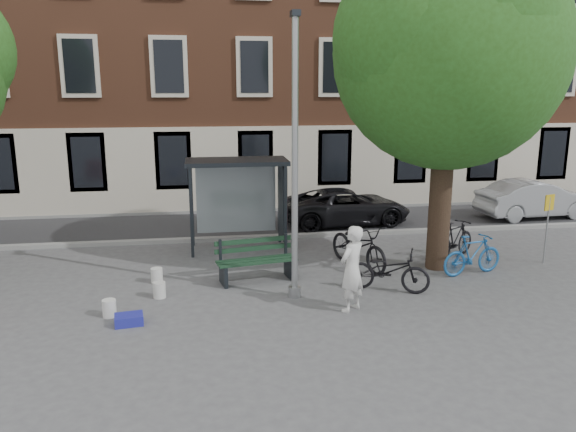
% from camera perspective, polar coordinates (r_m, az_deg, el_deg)
% --- Properties ---
extents(ground, '(90.00, 90.00, 0.00)m').
position_cam_1_polar(ground, '(12.76, 0.67, -8.20)').
color(ground, '#4C4C4F').
rests_on(ground, ground).
extents(road, '(40.00, 4.00, 0.01)m').
position_cam_1_polar(road, '(19.39, -2.69, -0.77)').
color(road, '#28282B').
rests_on(road, ground).
extents(curb_near, '(40.00, 0.25, 0.12)m').
position_cam_1_polar(curb_near, '(17.45, -2.00, -2.13)').
color(curb_near, gray).
rests_on(curb_near, ground).
extents(curb_far, '(40.00, 0.25, 0.12)m').
position_cam_1_polar(curb_far, '(21.32, -3.26, 0.64)').
color(curb_far, gray).
rests_on(curb_far, ground).
extents(building_row, '(30.00, 8.00, 14.00)m').
position_cam_1_polar(building_row, '(24.93, -4.41, 18.45)').
color(building_row, brown).
rests_on(building_row, ground).
extents(lamppost, '(0.28, 0.35, 6.11)m').
position_cam_1_polar(lamppost, '(12.04, 0.70, 4.26)').
color(lamppost, '#9EA0A3').
rests_on(lamppost, ground).
extents(tree_right, '(5.76, 5.60, 8.20)m').
position_cam_1_polar(tree_right, '(14.44, 16.37, 16.47)').
color(tree_right, black).
rests_on(tree_right, ground).
extents(bus_shelter, '(2.85, 1.45, 2.62)m').
position_cam_1_polar(bus_shelter, '(16.12, -3.83, 3.35)').
color(bus_shelter, '#1E2328').
rests_on(bus_shelter, ground).
extents(painter, '(0.80, 0.77, 1.84)m').
position_cam_1_polar(painter, '(11.79, 6.51, -5.35)').
color(painter, silver).
rests_on(painter, ground).
extents(bench, '(2.01, 0.96, 0.99)m').
position_cam_1_polar(bench, '(13.67, -3.25, -4.72)').
color(bench, '#1E2328').
rests_on(bench, ground).
extents(bike_a, '(2.01, 1.40, 1.00)m').
position_cam_1_polar(bike_a, '(13.14, 10.11, -5.45)').
color(bike_a, black).
rests_on(bike_a, ground).
extents(bike_b, '(1.79, 0.86, 1.03)m').
position_cam_1_polar(bike_b, '(14.79, 18.24, -3.75)').
color(bike_b, '#1B5799').
rests_on(bike_b, ground).
extents(bike_c, '(1.56, 2.37, 1.18)m').
position_cam_1_polar(bike_c, '(14.72, 7.20, -2.98)').
color(bike_c, black).
rests_on(bike_c, ground).
extents(bike_d, '(1.71, 1.37, 1.04)m').
position_cam_1_polar(bike_d, '(16.09, 16.60, -2.30)').
color(bike_d, black).
rests_on(bike_d, ground).
extents(car_dark, '(4.60, 2.47, 1.23)m').
position_cam_1_polar(car_dark, '(19.32, 5.88, 0.97)').
color(car_dark, black).
rests_on(car_dark, ground).
extents(car_silver, '(4.23, 1.76, 1.36)m').
position_cam_1_polar(car_silver, '(22.03, 23.79, 1.60)').
color(car_silver, '#9DA0A4').
rests_on(car_silver, ground).
extents(blue_crate, '(0.60, 0.47, 0.20)m').
position_cam_1_polar(blue_crate, '(11.77, -15.85, -10.08)').
color(blue_crate, '#202394').
rests_on(blue_crate, ground).
extents(bucket_a, '(0.32, 0.32, 0.36)m').
position_cam_1_polar(bucket_a, '(12.97, -12.94, -7.33)').
color(bucket_a, silver).
rests_on(bucket_a, ground).
extents(bucket_b, '(0.32, 0.32, 0.36)m').
position_cam_1_polar(bucket_b, '(13.94, -13.19, -5.90)').
color(bucket_b, silver).
rests_on(bucket_b, ground).
extents(bucket_c, '(0.37, 0.37, 0.36)m').
position_cam_1_polar(bucket_c, '(12.22, -17.70, -8.92)').
color(bucket_c, silver).
rests_on(bucket_c, ground).
extents(notice_sign, '(0.32, 0.13, 1.87)m').
position_cam_1_polar(notice_sign, '(16.25, 24.93, 0.17)').
color(notice_sign, '#9EA0A3').
rests_on(notice_sign, ground).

